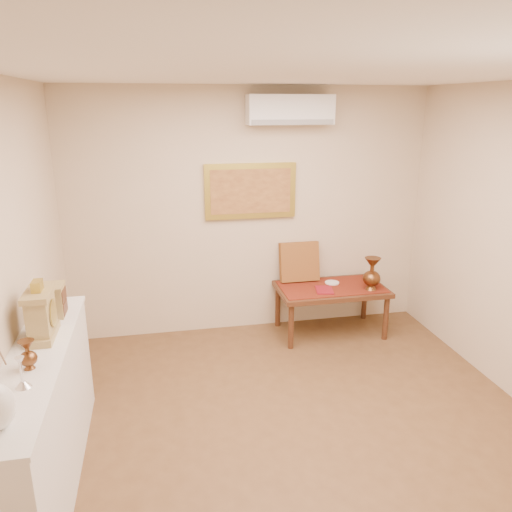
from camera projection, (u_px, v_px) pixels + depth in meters
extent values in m
plane|color=brown|center=(306.00, 448.00, 3.80)|extent=(4.50, 4.50, 0.00)
plane|color=white|center=(320.00, 71.00, 3.01)|extent=(4.50, 4.50, 0.00)
cube|color=beige|center=(250.00, 213.00, 5.51)|extent=(4.00, 0.02, 2.70)
cube|color=maroon|center=(331.00, 287.00, 5.56)|extent=(1.14, 0.59, 0.01)
cylinder|color=silver|center=(332.00, 283.00, 5.66)|extent=(0.16, 0.16, 0.01)
cube|color=maroon|center=(324.00, 290.00, 5.44)|extent=(0.23, 0.28, 0.01)
cube|color=maroon|center=(299.00, 262.00, 5.69)|extent=(0.45, 0.19, 0.46)
cube|color=white|center=(45.00, 424.00, 3.31)|extent=(0.35, 2.00, 0.95)
cube|color=white|center=(35.00, 358.00, 3.17)|extent=(0.37, 2.02, 0.03)
cube|color=tan|center=(44.00, 334.00, 3.40)|extent=(0.16, 0.36, 0.05)
cube|color=tan|center=(41.00, 314.00, 3.36)|extent=(0.14, 0.30, 0.25)
cylinder|color=beige|center=(53.00, 313.00, 3.37)|extent=(0.01, 0.17, 0.17)
cylinder|color=gold|center=(53.00, 313.00, 3.37)|extent=(0.01, 0.19, 0.19)
cube|color=tan|center=(38.00, 294.00, 3.31)|extent=(0.17, 0.34, 0.04)
cube|color=gold|center=(37.00, 286.00, 3.30)|extent=(0.06, 0.11, 0.07)
cube|color=tan|center=(54.00, 302.00, 3.73)|extent=(0.15, 0.20, 0.22)
cube|color=#4D2917|center=(65.00, 307.00, 3.76)|extent=(0.01, 0.17, 0.09)
cube|color=#4D2917|center=(64.00, 295.00, 3.73)|extent=(0.01, 0.17, 0.09)
cube|color=tan|center=(52.00, 287.00, 3.69)|extent=(0.16, 0.21, 0.02)
cube|color=#4D2917|center=(331.00, 289.00, 5.57)|extent=(1.20, 0.70, 0.05)
cylinder|color=#4D2917|center=(291.00, 327.00, 5.27)|extent=(0.06, 0.06, 0.50)
cylinder|color=#4D2917|center=(386.00, 318.00, 5.48)|extent=(0.06, 0.06, 0.50)
cylinder|color=#4D2917|center=(278.00, 306.00, 5.82)|extent=(0.06, 0.06, 0.50)
cylinder|color=#4D2917|center=(364.00, 299.00, 6.02)|extent=(0.06, 0.06, 0.50)
cube|color=gold|center=(250.00, 191.00, 5.41)|extent=(1.00, 0.05, 0.60)
cube|color=#AC743C|center=(251.00, 191.00, 5.39)|extent=(0.88, 0.01, 0.48)
cube|color=white|center=(290.00, 110.00, 5.14)|extent=(0.90, 0.24, 0.30)
cube|color=gray|center=(293.00, 122.00, 5.06)|extent=(0.86, 0.02, 0.05)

